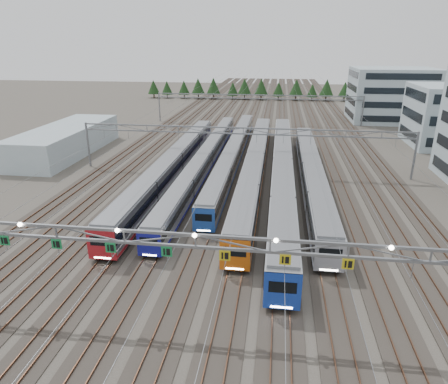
# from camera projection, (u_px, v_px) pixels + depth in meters

# --- Properties ---
(ground) EXTENTS (400.00, 400.00, 0.00)m
(ground) POSITION_uv_depth(u_px,v_px,m) (198.00, 321.00, 32.58)
(ground) COLOR #47423A
(ground) RESTS_ON ground
(track_bed) EXTENTS (54.00, 260.00, 5.42)m
(track_bed) POSITION_uv_depth(u_px,v_px,m) (260.00, 110.00, 124.76)
(track_bed) COLOR #2D2823
(track_bed) RESTS_ON ground
(train_a) EXTENTS (3.06, 58.07, 3.99)m
(train_a) POSITION_uv_depth(u_px,v_px,m) (174.00, 164.00, 66.78)
(train_a) COLOR black
(train_a) RESTS_ON ground
(train_b) EXTENTS (2.59, 65.25, 3.36)m
(train_b) POSITION_uv_depth(u_px,v_px,m) (206.00, 158.00, 70.90)
(train_b) COLOR black
(train_b) RESTS_ON ground
(train_c) EXTENTS (2.70, 62.19, 3.51)m
(train_c) POSITION_uv_depth(u_px,v_px,m) (234.00, 152.00, 74.76)
(train_c) COLOR black
(train_c) RESTS_ON ground
(train_d) EXTENTS (3.00, 63.23, 3.91)m
(train_d) POSITION_uv_depth(u_px,v_px,m) (255.00, 163.00, 67.27)
(train_d) COLOR black
(train_d) RESTS_ON ground
(train_e) EXTENTS (3.11, 67.84, 4.06)m
(train_e) POSITION_uv_depth(u_px,v_px,m) (282.00, 169.00, 63.77)
(train_e) COLOR black
(train_e) RESTS_ON ground
(train_f) EXTENTS (2.97, 52.41, 3.87)m
(train_f) POSITION_uv_depth(u_px,v_px,m) (311.00, 173.00, 62.05)
(train_f) COLOR black
(train_f) RESTS_ON ground
(gantry_near) EXTENTS (56.36, 0.61, 8.08)m
(gantry_near) POSITION_uv_depth(u_px,v_px,m) (195.00, 244.00, 29.98)
(gantry_near) COLOR slate
(gantry_near) RESTS_ON ground
(gantry_mid) EXTENTS (56.36, 0.36, 8.00)m
(gantry_mid) POSITION_uv_depth(u_px,v_px,m) (243.00, 136.00, 67.41)
(gantry_mid) COLOR slate
(gantry_mid) RESTS_ON ground
(gantry_far) EXTENTS (56.36, 0.36, 8.00)m
(gantry_far) POSITION_uv_depth(u_px,v_px,m) (258.00, 100.00, 109.13)
(gantry_far) COLOR slate
(gantry_far) RESTS_ON ground
(depot_bldg_mid) EXTENTS (14.00, 16.00, 12.80)m
(depot_bldg_mid) POSITION_uv_depth(u_px,v_px,m) (446.00, 116.00, 85.67)
(depot_bldg_mid) COLOR #A1B8C0
(depot_bldg_mid) RESTS_ON ground
(depot_bldg_north) EXTENTS (22.00, 18.00, 14.60)m
(depot_bldg_north) POSITION_uv_depth(u_px,v_px,m) (391.00, 95.00, 112.86)
(depot_bldg_north) COLOR #A1B8C0
(depot_bldg_north) RESTS_ON ground
(west_shed) EXTENTS (10.00, 30.00, 5.36)m
(west_shed) POSITION_uv_depth(u_px,v_px,m) (66.00, 140.00, 80.65)
(west_shed) COLOR #A1B8C0
(west_shed) RESTS_ON ground
(treeline) EXTENTS (87.50, 5.60, 7.02)m
(treeline) POSITION_uv_depth(u_px,v_px,m) (254.00, 89.00, 155.68)
(treeline) COLOR #332114
(treeline) RESTS_ON ground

